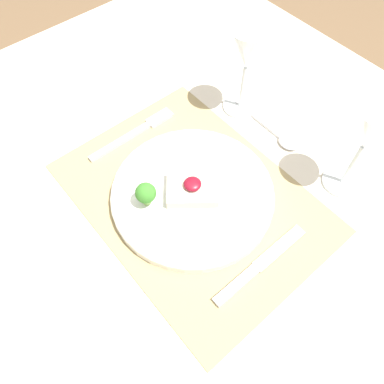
{
  "coord_description": "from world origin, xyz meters",
  "views": [
    {
      "loc": [
        0.27,
        -0.23,
        1.31
      ],
      "look_at": [
        0.0,
        -0.0,
        0.76
      ],
      "focal_mm": 35.0,
      "sensor_mm": 36.0,
      "label": 1
    }
  ],
  "objects_px": {
    "fork": "(138,131)",
    "spoon": "(279,134)",
    "wine_glass_far": "(248,53)",
    "knife": "(255,269)",
    "dinner_plate": "(191,194)",
    "wine_glass_near": "(371,134)"
  },
  "relations": [
    {
      "from": "fork",
      "to": "spoon",
      "type": "height_order",
      "value": "spoon"
    },
    {
      "from": "wine_glass_far",
      "to": "fork",
      "type": "bearing_deg",
      "value": -110.99
    },
    {
      "from": "knife",
      "to": "spoon",
      "type": "relative_size",
      "value": 1.09
    },
    {
      "from": "dinner_plate",
      "to": "wine_glass_near",
      "type": "xyz_separation_m",
      "value": [
        0.15,
        0.24,
        0.12
      ]
    },
    {
      "from": "wine_glass_near",
      "to": "wine_glass_far",
      "type": "bearing_deg",
      "value": -178.11
    },
    {
      "from": "spoon",
      "to": "wine_glass_near",
      "type": "distance_m",
      "value": 0.2
    },
    {
      "from": "fork",
      "to": "wine_glass_far",
      "type": "relative_size",
      "value": 1.05
    },
    {
      "from": "dinner_plate",
      "to": "spoon",
      "type": "relative_size",
      "value": 1.61
    },
    {
      "from": "knife",
      "to": "fork",
      "type": "bearing_deg",
      "value": 177.93
    },
    {
      "from": "knife",
      "to": "wine_glass_far",
      "type": "distance_m",
      "value": 0.39
    },
    {
      "from": "fork",
      "to": "spoon",
      "type": "distance_m",
      "value": 0.28
    },
    {
      "from": "knife",
      "to": "wine_glass_far",
      "type": "bearing_deg",
      "value": 142.08
    },
    {
      "from": "wine_glass_near",
      "to": "spoon",
      "type": "bearing_deg",
      "value": -177.8
    },
    {
      "from": "wine_glass_near",
      "to": "wine_glass_far",
      "type": "xyz_separation_m",
      "value": [
        -0.26,
        -0.01,
        -0.0
      ]
    },
    {
      "from": "spoon",
      "to": "wine_glass_near",
      "type": "bearing_deg",
      "value": 1.5
    },
    {
      "from": "dinner_plate",
      "to": "knife",
      "type": "relative_size",
      "value": 1.48
    },
    {
      "from": "dinner_plate",
      "to": "fork",
      "type": "relative_size",
      "value": 1.48
    },
    {
      "from": "knife",
      "to": "spoon",
      "type": "height_order",
      "value": "spoon"
    },
    {
      "from": "dinner_plate",
      "to": "wine_glass_far",
      "type": "relative_size",
      "value": 1.55
    },
    {
      "from": "dinner_plate",
      "to": "spoon",
      "type": "xyz_separation_m",
      "value": [
        -0.0,
        0.23,
        -0.01
      ]
    },
    {
      "from": "fork",
      "to": "knife",
      "type": "height_order",
      "value": "knife"
    },
    {
      "from": "spoon",
      "to": "dinner_plate",
      "type": "bearing_deg",
      "value": -90.52
    }
  ]
}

